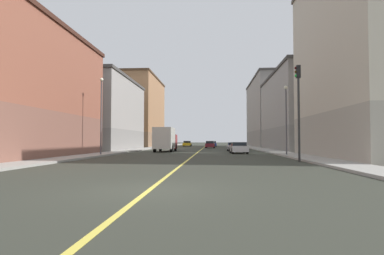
{
  "coord_description": "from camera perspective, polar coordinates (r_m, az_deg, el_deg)",
  "views": [
    {
      "loc": [
        1.97,
        -9.74,
        1.54
      ],
      "look_at": [
        -0.77,
        31.16,
        3.16
      ],
      "focal_mm": 29.85,
      "sensor_mm": 36.0,
      "label": 1
    }
  ],
  "objects": [
    {
      "name": "street_lamp_right_near",
      "position": [
        32.69,
        -15.91,
        3.35
      ],
      "size": [
        0.36,
        0.36,
        7.54
      ],
      "color": "#4C4C51",
      "rests_on": "ground"
    },
    {
      "name": "building_left_near",
      "position": [
        31.5,
        29.69,
        11.12
      ],
      "size": [
        9.26,
        17.52,
        17.33
      ],
      "color": "#9D9688",
      "rests_on": "ground"
    },
    {
      "name": "sidewalk_left",
      "position": [
        59.27,
        11.37,
        -3.64
      ],
      "size": [
        2.53,
        168.0,
        0.15
      ],
      "primitive_type": "cube",
      "color": "#9E9B93",
      "rests_on": "ground"
    },
    {
      "name": "building_left_mid",
      "position": [
        51.67,
        18.98,
        2.71
      ],
      "size": [
        9.26,
        22.23,
        11.81
      ],
      "color": "slate",
      "rests_on": "ground"
    },
    {
      "name": "car_maroon",
      "position": [
        62.59,
        3.26,
        -3.06
      ],
      "size": [
        1.9,
        4.51,
        1.37
      ],
      "color": "maroon",
      "rests_on": "ground"
    },
    {
      "name": "car_silver",
      "position": [
        45.15,
        7.61,
        -3.43
      ],
      "size": [
        2.02,
        4.6,
        1.23
      ],
      "color": "silver",
      "rests_on": "ground"
    },
    {
      "name": "traffic_light_left_near",
      "position": [
        24.06,
        18.48,
        4.66
      ],
      "size": [
        0.4,
        0.32,
        6.89
      ],
      "color": "#2D2D2D",
      "rests_on": "ground"
    },
    {
      "name": "ground_plane",
      "position": [
        10.06,
        -7.65,
        -11.07
      ],
      "size": [
        400.0,
        400.0,
        0.0
      ],
      "primitive_type": "plane",
      "color": "#32352C",
      "rests_on": "ground"
    },
    {
      "name": "street_lamp_left_near",
      "position": [
        32.38,
        16.47,
        2.63
      ],
      "size": [
        0.36,
        0.36,
        6.71
      ],
      "color": "#4C4C51",
      "rests_on": "ground"
    },
    {
      "name": "building_right_distant",
      "position": [
        75.46,
        -9.54,
        2.69
      ],
      "size": [
        9.26,
        21.29,
        16.01
      ],
      "color": "#8F6B4F",
      "rests_on": "ground"
    },
    {
      "name": "car_yellow",
      "position": [
        79.07,
        -0.85,
        -2.91
      ],
      "size": [
        2.0,
        4.58,
        1.34
      ],
      "color": "gold",
      "rests_on": "ground"
    },
    {
      "name": "sidewalk_right",
      "position": [
        59.91,
        -7.43,
        -3.65
      ],
      "size": [
        2.53,
        168.0,
        0.15
      ],
      "primitive_type": "cube",
      "color": "#9E9B93",
      "rests_on": "ground"
    },
    {
      "name": "building_right_corner",
      "position": [
        31.09,
        -30.5,
        6.02
      ],
      "size": [
        9.26,
        22.31,
        11.69
      ],
      "color": "brown",
      "rests_on": "ground"
    },
    {
      "name": "building_left_far",
      "position": [
        75.88,
        14.08,
        2.51
      ],
      "size": [
        9.26,
        25.29,
        15.51
      ],
      "color": "slate",
      "rests_on": "ground"
    },
    {
      "name": "car_white",
      "position": [
        37.52,
        8.33,
        -3.6
      ],
      "size": [
        2.0,
        4.05,
        1.3
      ],
      "color": "white",
      "rests_on": "ground"
    },
    {
      "name": "car_blue",
      "position": [
        77.43,
        3.7,
        -2.92
      ],
      "size": [
        1.89,
        4.38,
        1.3
      ],
      "color": "#23389E",
      "rests_on": "ground"
    },
    {
      "name": "box_truck",
      "position": [
        42.34,
        -4.79,
        -2.1
      ],
      "size": [
        2.44,
        7.0,
        3.15
      ],
      "color": "maroon",
      "rests_on": "ground"
    },
    {
      "name": "lane_center_stripe",
      "position": [
        58.79,
        1.92,
        -3.76
      ],
      "size": [
        0.16,
        154.0,
        0.01
      ],
      "primitive_type": "cube",
      "color": "#E5D14C",
      "rests_on": "ground"
    },
    {
      "name": "building_right_midblock",
      "position": [
        52.32,
        -15.65,
        2.31
      ],
      "size": [
        9.26,
        19.45,
        11.26
      ],
      "color": "gray",
      "rests_on": "ground"
    }
  ]
}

